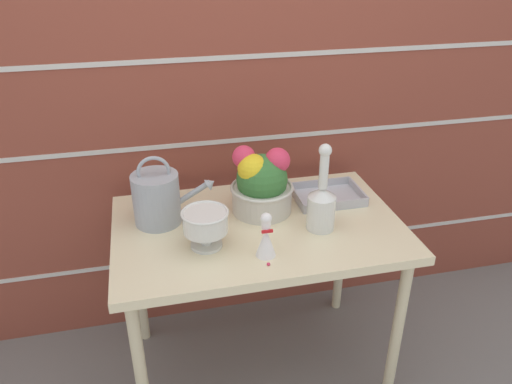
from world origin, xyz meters
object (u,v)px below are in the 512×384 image
object	(u,v)px
crystal_pedestal_bowl	(205,223)
glass_decanter	(322,203)
flower_planter	(261,183)
wire_tray	(328,196)
figurine_vase	(266,238)
watering_can	(157,198)

from	to	relation	value
crystal_pedestal_bowl	glass_decanter	bearing A→B (deg)	3.22
flower_planter	wire_tray	distance (m)	0.32
glass_decanter	figurine_vase	bearing A→B (deg)	-152.69
watering_can	wire_tray	bearing A→B (deg)	2.19
flower_planter	wire_tray	bearing A→B (deg)	6.21
glass_decanter	figurine_vase	size ratio (longest dim) A/B	2.05
watering_can	wire_tray	distance (m)	0.70
crystal_pedestal_bowl	figurine_vase	size ratio (longest dim) A/B	1.00
crystal_pedestal_bowl	flower_planter	bearing A→B (deg)	39.24
glass_decanter	wire_tray	xyz separation A→B (m)	(0.11, 0.21, -0.10)
crystal_pedestal_bowl	glass_decanter	distance (m)	0.43
watering_can	wire_tray	size ratio (longest dim) A/B	1.16
glass_decanter	figurine_vase	world-z (taller)	glass_decanter
glass_decanter	flower_planter	bearing A→B (deg)	136.12
figurine_vase	flower_planter	bearing A→B (deg)	79.43
crystal_pedestal_bowl	glass_decanter	xyz separation A→B (m)	(0.43, 0.02, 0.01)
flower_planter	figurine_vase	size ratio (longest dim) A/B	1.63
watering_can	wire_tray	world-z (taller)	watering_can
flower_planter	wire_tray	xyz separation A→B (m)	(0.29, 0.03, -0.11)
watering_can	crystal_pedestal_bowl	size ratio (longest dim) A/B	1.93
crystal_pedestal_bowl	wire_tray	world-z (taller)	crystal_pedestal_bowl
flower_planter	glass_decanter	distance (m)	0.26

